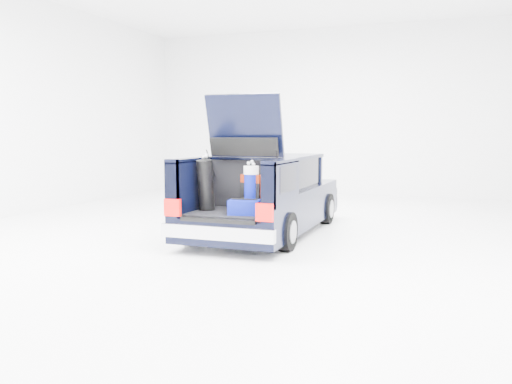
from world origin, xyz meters
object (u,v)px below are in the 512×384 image
at_px(black_golf_bag, 206,185).
at_px(blue_duffel, 245,207).
at_px(car, 267,196).
at_px(red_suitcase, 254,193).
at_px(blue_golf_bag, 251,188).

bearing_deg(black_golf_bag, blue_duffel, -7.27).
height_order(black_golf_bag, blue_duffel, black_golf_bag).
xyz_separation_m(car, red_suitcase, (0.24, -1.37, 0.22)).
bearing_deg(blue_golf_bag, blue_duffel, -101.46).
height_order(car, red_suitcase, car).
distance_m(car, blue_duffel, 1.83).
distance_m(black_golf_bag, blue_duffel, 0.84).
bearing_deg(red_suitcase, blue_golf_bag, -82.25).
xyz_separation_m(red_suitcase, blue_golf_bag, (-0.01, -0.08, 0.08)).
height_order(car, blue_golf_bag, car).
height_order(car, black_golf_bag, car).
bearing_deg(blue_duffel, car, 88.63).
relative_size(blue_golf_bag, blue_duffel, 1.60).
xyz_separation_m(red_suitcase, black_golf_bag, (-0.74, -0.23, 0.12)).
relative_size(black_golf_bag, blue_duffel, 1.79).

